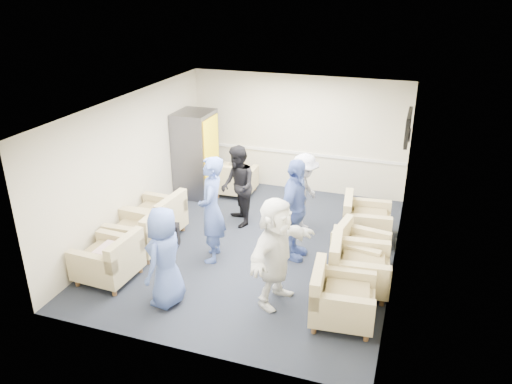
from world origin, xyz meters
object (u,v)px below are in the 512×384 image
(armchair_right_far, at_px, (363,221))
(person_back_right, at_px, (303,193))
(armchair_corner, at_px, (235,181))
(person_front_right, at_px, (276,252))
(person_back_left, at_px, (238,186))
(armchair_left_mid, at_px, (141,234))
(armchair_right_midnear, at_px, (355,268))
(armchair_right_midfar, at_px, (357,251))
(armchair_left_far, at_px, (158,219))
(armchair_right_near, at_px, (338,300))
(vending_machine, at_px, (196,154))
(armchair_left_near, at_px, (111,261))
(person_mid_right, at_px, (295,210))
(person_front_left, at_px, (165,257))
(person_mid_left, at_px, (212,210))

(armchair_right_far, height_order, person_back_right, person_back_right)
(armchair_corner, relative_size, person_front_right, 0.50)
(armchair_right_far, relative_size, person_back_left, 0.60)
(armchair_left_mid, bearing_deg, person_front_right, 74.47)
(armchair_right_far, bearing_deg, armchair_right_midnear, 177.13)
(armchair_right_midfar, distance_m, person_back_left, 2.74)
(armchair_left_mid, relative_size, person_back_right, 0.58)
(armchair_left_mid, distance_m, armchair_right_midnear, 3.87)
(armchair_left_far, height_order, armchair_right_far, armchair_left_far)
(armchair_corner, height_order, person_front_right, person_front_right)
(armchair_right_near, xyz_separation_m, vending_machine, (-3.94, 3.64, 0.62))
(armchair_left_near, height_order, armchair_right_far, armchair_left_near)
(person_mid_right, bearing_deg, armchair_right_midnear, -114.23)
(armchair_left_far, height_order, armchair_corner, armchair_left_far)
(person_front_left, xyz_separation_m, person_back_right, (1.40, 3.01, 0.00))
(armchair_left_far, height_order, person_back_left, person_back_left)
(armchair_right_midfar, bearing_deg, armchair_left_near, 123.00)
(armchair_right_midnear, height_order, person_front_left, person_front_left)
(armchair_left_far, relative_size, person_front_left, 0.63)
(armchair_corner, xyz_separation_m, person_back_right, (1.89, -1.24, 0.46))
(armchair_right_midfar, bearing_deg, person_back_left, 79.12)
(vending_machine, bearing_deg, person_front_left, -71.36)
(armchair_right_midnear, height_order, armchair_right_midfar, armchair_right_midnear)
(armchair_right_near, xyz_separation_m, person_back_left, (-2.48, 2.48, 0.47))
(armchair_right_near, height_order, person_back_right, person_back_right)
(person_back_left, bearing_deg, person_mid_left, -31.81)
(person_back_right, relative_size, person_mid_right, 0.86)
(armchair_right_midfar, height_order, person_mid_right, person_mid_right)
(armchair_left_near, distance_m, armchair_right_midfar, 4.16)
(armchair_right_midnear, relative_size, armchair_right_far, 1.04)
(armchair_right_near, bearing_deg, person_mid_left, 60.94)
(person_mid_left, xyz_separation_m, person_back_right, (1.25, 1.57, -0.16))
(armchair_left_near, bearing_deg, vending_machine, -174.09)
(armchair_right_near, height_order, person_back_left, person_back_left)
(armchair_left_mid, relative_size, person_front_right, 0.53)
(armchair_right_midfar, xyz_separation_m, person_back_left, (-2.53, 0.92, 0.50))
(armchair_right_near, distance_m, person_front_left, 2.64)
(person_front_left, height_order, person_mid_left, person_mid_left)
(person_front_left, relative_size, person_back_right, 1.00)
(armchair_left_near, xyz_separation_m, armchair_left_mid, (-0.02, 0.99, 0.00))
(armchair_right_midfar, xyz_separation_m, vending_machine, (-3.99, 2.08, 0.64))
(vending_machine, height_order, person_front_left, vending_machine)
(armchair_right_midnear, relative_size, person_front_left, 0.64)
(armchair_left_far, xyz_separation_m, person_back_left, (1.29, 1.00, 0.45))
(armchair_left_near, distance_m, armchair_right_near, 3.75)
(armchair_left_far, xyz_separation_m, armchair_right_far, (3.77, 1.20, -0.02))
(person_front_left, height_order, person_back_right, same)
(person_mid_left, bearing_deg, person_mid_right, 95.87)
(armchair_right_midfar, height_order, person_front_left, person_front_left)
(person_mid_left, distance_m, person_mid_right, 1.44)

